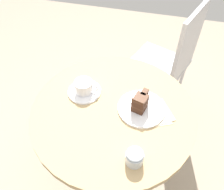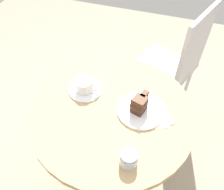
{
  "view_description": "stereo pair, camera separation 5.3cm",
  "coord_description": "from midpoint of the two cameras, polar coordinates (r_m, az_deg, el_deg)",
  "views": [
    {
      "loc": [
        0.16,
        -0.66,
        1.6
      ],
      "look_at": [
        -0.02,
        0.05,
        0.76
      ],
      "focal_mm": 38.0,
      "sensor_mm": 36.0,
      "label": 1
    },
    {
      "loc": [
        0.21,
        -0.65,
        1.6
      ],
      "look_at": [
        -0.02,
        0.05,
        0.76
      ],
      "focal_mm": 38.0,
      "sensor_mm": 36.0,
      "label": 2
    }
  ],
  "objects": [
    {
      "name": "cafe_chair",
      "position": [
        1.67,
        16.28,
        7.66
      ],
      "size": [
        0.49,
        0.49,
        0.95
      ],
      "rotation": [
        0.0,
        0.0,
        4.35
      ],
      "color": "#BCBCC1",
      "rests_on": "ground"
    },
    {
      "name": "cake_plate",
      "position": [
        1.12,
        8.27,
        -3.66
      ],
      "size": [
        0.22,
        0.22,
        0.01
      ],
      "color": "white",
      "rests_on": "cafe_table"
    },
    {
      "name": "coffee_cup",
      "position": [
        1.17,
        -5.21,
        2.37
      ],
      "size": [
        0.12,
        0.09,
        0.06
      ],
      "color": "white",
      "rests_on": "saucer"
    },
    {
      "name": "teaspoon",
      "position": [
        1.23,
        -6.25,
        3.28
      ],
      "size": [
        0.05,
        0.1,
        0.0
      ],
      "rotation": [
        0.0,
        0.0,
        1.15
      ],
      "color": "#B7B7BC",
      "rests_on": "saucer"
    },
    {
      "name": "saucer",
      "position": [
        1.19,
        -5.15,
        1.15
      ],
      "size": [
        0.16,
        0.16,
        0.01
      ],
      "color": "white",
      "rests_on": "cafe_table"
    },
    {
      "name": "fork",
      "position": [
        1.15,
        7.44,
        -0.83
      ],
      "size": [
        0.09,
        0.13,
        0.0
      ],
      "rotation": [
        0.0,
        0.0,
        1.05
      ],
      "color": "#B7B7BC",
      "rests_on": "cake_plate"
    },
    {
      "name": "cafe_table",
      "position": [
        1.21,
        1.3,
        -7.04
      ],
      "size": [
        0.78,
        0.78,
        0.72
      ],
      "color": "tan",
      "rests_on": "ground"
    },
    {
      "name": "napkin",
      "position": [
        1.11,
        11.07,
        -4.91
      ],
      "size": [
        0.21,
        0.2,
        0.0
      ],
      "rotation": [
        0.0,
        0.0,
        0.43
      ],
      "color": "beige",
      "rests_on": "cafe_table"
    },
    {
      "name": "sugar_pot",
      "position": [
        0.95,
        5.72,
        -14.97
      ],
      "size": [
        0.07,
        0.07,
        0.07
      ],
      "color": "silver",
      "rests_on": "cafe_table"
    },
    {
      "name": "cake_slice",
      "position": [
        1.08,
        8.08,
        -2.15
      ],
      "size": [
        0.07,
        0.11,
        0.09
      ],
      "rotation": [
        0.0,
        0.0,
        1.29
      ],
      "color": "#422619",
      "rests_on": "cake_plate"
    },
    {
      "name": "ground_plane",
      "position": [
        1.75,
        0.94,
        -18.37
      ],
      "size": [
        4.4,
        4.4,
        0.01
      ],
      "primitive_type": "cube",
      "color": "gray",
      "rests_on": "ground"
    }
  ]
}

